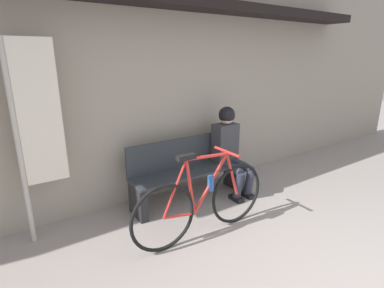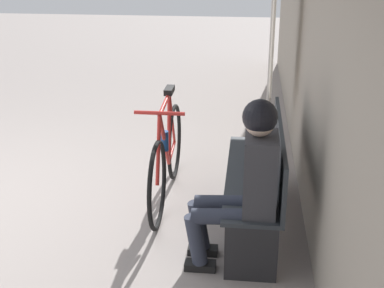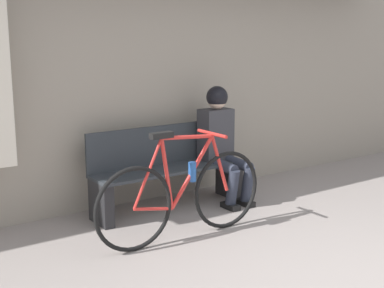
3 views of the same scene
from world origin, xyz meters
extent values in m
cube|color=#9E9384|center=(0.00, 2.91, 1.60)|extent=(12.00, 0.12, 3.20)
cube|color=#2D3338|center=(-0.01, 2.42, 0.42)|extent=(1.63, 0.42, 0.03)
cube|color=#2D3338|center=(-0.01, 2.61, 0.64)|extent=(1.63, 0.03, 0.40)
cube|color=#232326|center=(-0.77, 2.42, 0.20)|extent=(0.10, 0.36, 0.41)
cube|color=#232326|center=(0.76, 2.42, 0.20)|extent=(0.10, 0.36, 0.41)
torus|color=black|center=(-0.83, 1.67, 0.36)|extent=(0.72, 0.04, 0.72)
torus|color=black|center=(0.13, 1.67, 0.36)|extent=(0.72, 0.04, 0.72)
cylinder|color=red|center=(-0.30, 1.67, 0.90)|extent=(0.52, 0.03, 0.07)
cylinder|color=red|center=(-0.26, 1.67, 0.59)|extent=(0.45, 0.03, 0.61)
cylinder|color=red|center=(-0.52, 1.67, 0.61)|extent=(0.13, 0.03, 0.63)
cylinder|color=red|center=(-0.65, 1.67, 0.33)|extent=(0.37, 0.03, 0.09)
cylinder|color=red|center=(-0.70, 1.67, 0.64)|extent=(0.29, 0.02, 0.57)
cylinder|color=red|center=(0.04, 1.67, 0.62)|extent=(0.20, 0.03, 0.53)
cube|color=black|center=(-0.56, 1.67, 0.94)|extent=(0.20, 0.07, 0.05)
cylinder|color=red|center=(-0.04, 1.67, 0.90)|extent=(0.03, 0.40, 0.03)
cylinder|color=#235199|center=(-0.26, 1.67, 0.59)|extent=(0.07, 0.07, 0.17)
cylinder|color=#2D3342|center=(0.50, 2.21, 0.43)|extent=(0.11, 0.41, 0.13)
cylinder|color=#2D3342|center=(0.50, 2.04, 0.24)|extent=(0.11, 0.17, 0.38)
cube|color=black|center=(0.50, 2.07, 0.03)|extent=(0.10, 0.22, 0.06)
cylinder|color=#2D3342|center=(0.70, 2.21, 0.43)|extent=(0.11, 0.41, 0.13)
cylinder|color=#2D3342|center=(0.70, 2.04, 0.24)|extent=(0.11, 0.17, 0.38)
cube|color=black|center=(0.70, 2.07, 0.03)|extent=(0.10, 0.22, 0.06)
cube|color=#38383D|center=(0.60, 2.46, 0.71)|extent=(0.34, 0.22, 0.54)
sphere|color=beige|center=(0.60, 2.44, 1.08)|extent=(0.20, 0.20, 0.20)
sphere|color=black|center=(0.60, 2.44, 1.11)|extent=(0.23, 0.23, 0.23)
cylinder|color=#B7B2A8|center=(-1.91, 2.58, 1.03)|extent=(0.05, 0.05, 2.06)
cube|color=silver|center=(-1.68, 2.58, 1.35)|extent=(0.40, 0.02, 1.43)
camera|label=1|loc=(-2.06, -0.64, 1.90)|focal=28.00mm
camera|label=2|loc=(3.88, 2.37, 2.19)|focal=50.00mm
camera|label=3|loc=(-2.82, -1.99, 1.75)|focal=50.00mm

